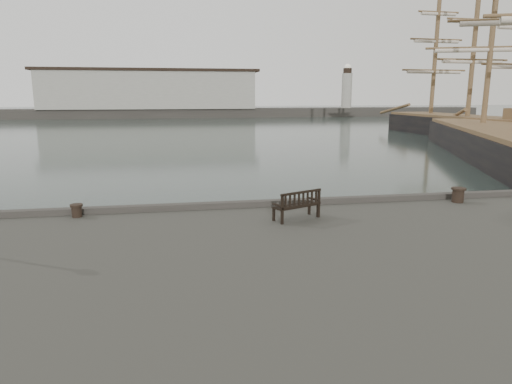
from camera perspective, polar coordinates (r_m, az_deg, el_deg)
ground at (r=15.05m, az=1.19°, el=-7.39°), size 400.00×400.00×0.00m
breakwater at (r=105.93m, az=-11.23°, el=11.43°), size 140.00×9.50×12.20m
bench at (r=12.92m, az=5.12°, el=-2.29°), size 1.48×1.01×0.81m
bollard_left at (r=14.10m, az=-21.50°, el=-2.18°), size 0.41×0.41×0.37m
bollard_right at (r=16.31m, az=23.94°, el=-0.35°), size 0.46×0.46×0.48m
tall_ship_far at (r=60.35m, az=24.76°, el=6.92°), size 6.82×27.01×22.97m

